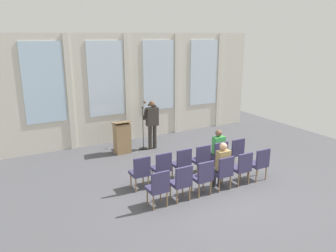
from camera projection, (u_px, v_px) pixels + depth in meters
name	position (u px, v px, depth m)	size (l,w,h in m)	color
ground_plane	(212.00, 191.00, 8.61)	(13.89, 13.89, 0.00)	#4C4C51
rear_partition	(134.00, 87.00, 12.47)	(10.68, 0.14, 4.04)	beige
speaker	(152.00, 121.00, 11.60)	(0.50, 0.69, 1.75)	#332D28
mic_stand	(143.00, 140.00, 11.71)	(0.28, 0.28, 1.55)	black
lectern	(122.00, 138.00, 11.29)	(0.60, 0.48, 1.16)	#93724C
chair_r0_c0	(140.00, 171.00, 8.58)	(0.46, 0.44, 0.94)	olive
chair_r0_c1	(162.00, 166.00, 8.88)	(0.46, 0.44, 0.94)	olive
chair_r0_c2	(182.00, 162.00, 9.17)	(0.46, 0.44, 0.94)	olive
chair_r0_c3	(201.00, 158.00, 9.46)	(0.46, 0.44, 0.94)	olive
chair_r0_c4	(219.00, 154.00, 9.75)	(0.46, 0.44, 0.94)	olive
audience_r0_c4	(217.00, 148.00, 9.78)	(0.36, 0.39, 1.29)	#2D2D33
chair_r0_c5	(235.00, 151.00, 10.05)	(0.46, 0.44, 0.94)	olive
chair_r1_c0	(158.00, 186.00, 7.70)	(0.46, 0.44, 0.94)	olive
chair_r1_c1	(182.00, 181.00, 7.99)	(0.46, 0.44, 0.94)	olive
chair_r1_c2	(203.00, 176.00, 8.29)	(0.46, 0.44, 0.94)	olive
chair_r1_c3	(223.00, 171.00, 8.58)	(0.46, 0.44, 0.94)	olive
audience_r1_c3	(222.00, 163.00, 8.60)	(0.36, 0.39, 1.30)	#2D2D33
chair_r1_c4	(242.00, 166.00, 8.87)	(0.46, 0.44, 0.94)	olive
chair_r1_c5	(260.00, 162.00, 9.17)	(0.46, 0.44, 0.94)	olive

